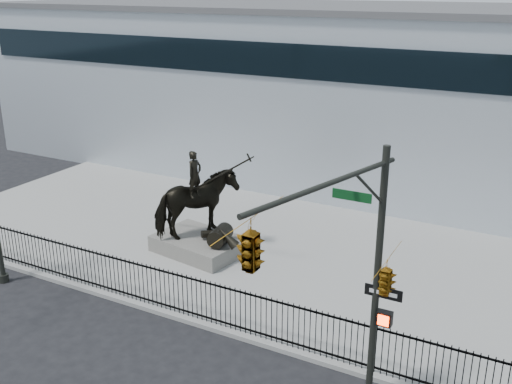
% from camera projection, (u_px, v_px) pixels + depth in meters
% --- Properties ---
extents(ground, '(120.00, 120.00, 0.00)m').
position_uv_depth(ground, '(152.00, 334.00, 18.88)').
color(ground, black).
rests_on(ground, ground).
extents(plaza, '(30.00, 12.00, 0.15)m').
position_uv_depth(plaza, '(257.00, 249.00, 24.66)').
color(plaza, gray).
rests_on(plaza, ground).
extents(building, '(44.00, 14.00, 9.00)m').
position_uv_depth(building, '(365.00, 93.00, 33.97)').
color(building, silver).
rests_on(building, ground).
extents(picket_fence, '(22.10, 0.10, 1.50)m').
position_uv_depth(picket_fence, '(174.00, 292.00, 19.61)').
color(picket_fence, black).
rests_on(picket_fence, plaza).
extents(statue_plinth, '(3.76, 2.85, 0.65)m').
position_uv_depth(statue_plinth, '(199.00, 244.00, 24.17)').
color(statue_plinth, '#615E59').
rests_on(statue_plinth, plaza).
extents(equestrian_statue, '(4.38, 3.04, 3.74)m').
position_uv_depth(equestrian_statue, '(199.00, 206.00, 23.57)').
color(equestrian_statue, black).
rests_on(equestrian_statue, statue_plinth).
extents(traffic_signal_right, '(2.17, 6.86, 7.00)m').
position_uv_depth(traffic_signal_right, '(325.00, 264.00, 12.71)').
color(traffic_signal_right, '#252721').
rests_on(traffic_signal_right, ground).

